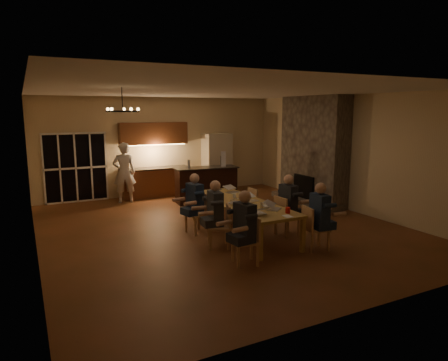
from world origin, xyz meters
TOP-DOWN VIEW (x-y plane):
  - floor at (0.00, 0.00)m, footprint 9.00×9.00m
  - back_wall at (0.00, 4.52)m, footprint 8.00×0.04m
  - left_wall at (-4.02, 0.00)m, footprint 0.04×9.00m
  - right_wall at (4.02, 0.00)m, footprint 0.04×9.00m
  - ceiling at (0.00, 0.00)m, footprint 8.00×9.00m
  - french_doors at (-2.70, 4.47)m, footprint 1.86×0.08m
  - fireplace at (3.70, 1.20)m, footprint 0.58×2.50m
  - kitchenette at (-0.30, 4.20)m, footprint 2.24×0.68m
  - refrigerator at (1.90, 4.15)m, footprint 0.90×0.68m
  - dining_table at (0.19, -0.66)m, footprint 1.10×3.26m
  - bar_island at (0.82, 2.67)m, footprint 1.97×0.87m
  - chair_left_near at (-0.64, -2.25)m, footprint 0.52×0.52m
  - chair_left_mid at (-0.67, -1.23)m, footprint 0.56×0.56m
  - chair_left_far at (-0.66, -0.09)m, footprint 0.53×0.53m
  - chair_right_near at (1.02, -2.22)m, footprint 0.51×0.51m
  - chair_right_mid at (1.07, -1.18)m, footprint 0.47×0.47m
  - chair_right_far at (1.05, -0.03)m, footprint 0.44×0.44m
  - person_left_near at (-0.68, -2.30)m, footprint 0.67×0.67m
  - person_right_near at (1.03, -2.29)m, footprint 0.66×0.66m
  - person_left_mid at (-0.69, -1.13)m, footprint 0.66×0.66m
  - person_right_mid at (1.07, -1.19)m, footprint 0.64×0.64m
  - person_left_far at (-0.71, -0.10)m, footprint 0.71×0.71m
  - standing_person at (-1.41, 3.74)m, footprint 0.74×0.55m
  - chandelier at (-2.34, -0.51)m, footprint 0.63×0.63m
  - laptop_a at (-0.07, -1.74)m, footprint 0.33×0.29m
  - laptop_b at (0.44, -1.57)m, footprint 0.42×0.42m
  - laptop_c at (-0.01, -0.68)m, footprint 0.40×0.38m
  - laptop_d at (0.40, -0.71)m, footprint 0.37×0.34m
  - laptop_e at (0.03, 0.41)m, footprint 0.39×0.36m
  - laptop_f at (0.50, 0.34)m, footprint 0.40×0.38m
  - mug_front at (0.14, -1.03)m, footprint 0.08×0.08m
  - mug_mid at (0.26, -0.19)m, footprint 0.08×0.08m
  - mug_back at (-0.11, 0.17)m, footprint 0.09×0.09m
  - redcup_near at (0.51, -1.95)m, footprint 0.10×0.10m
  - redcup_mid at (-0.23, -0.22)m, footprint 0.10×0.10m
  - can_silver at (0.27, -1.36)m, footprint 0.06×0.06m
  - can_cola at (0.10, 0.77)m, footprint 0.07×0.07m
  - plate_near at (0.49, -1.29)m, footprint 0.28×0.28m
  - plate_left at (-0.07, -1.63)m, footprint 0.28×0.28m
  - plate_far at (0.64, 0.04)m, footprint 0.24×0.24m
  - notepad at (0.35, -2.16)m, footprint 0.17×0.22m
  - bar_bottle at (0.28, 2.71)m, footprint 0.07×0.07m
  - bar_blender at (1.37, 2.58)m, footprint 0.19×0.19m

SIDE VIEW (x-z plane):
  - floor at x=0.00m, z-range 0.00..0.00m
  - dining_table at x=0.19m, z-range 0.00..0.75m
  - chair_left_near at x=-0.64m, z-range 0.00..0.89m
  - chair_left_mid at x=-0.67m, z-range 0.00..0.89m
  - chair_left_far at x=-0.66m, z-range 0.00..0.89m
  - chair_right_near at x=1.02m, z-range 0.00..0.89m
  - chair_right_mid at x=1.07m, z-range 0.00..0.89m
  - chair_right_far at x=1.05m, z-range 0.00..0.89m
  - bar_island at x=0.82m, z-range 0.00..1.08m
  - person_left_near at x=-0.68m, z-range 0.00..1.38m
  - person_right_near at x=1.03m, z-range 0.00..1.38m
  - person_left_mid at x=-0.69m, z-range 0.00..1.38m
  - person_right_mid at x=1.07m, z-range 0.00..1.38m
  - person_left_far at x=-0.71m, z-range 0.00..1.38m
  - notepad at x=0.35m, z-range 0.75..0.76m
  - plate_near at x=0.49m, z-range 0.75..0.77m
  - plate_left at x=-0.07m, z-range 0.75..0.77m
  - plate_far at x=0.64m, z-range 0.75..0.77m
  - mug_front at x=0.14m, z-range 0.75..0.85m
  - mug_mid at x=0.26m, z-range 0.75..0.85m
  - mug_back at x=-0.11m, z-range 0.75..0.85m
  - redcup_near at x=0.51m, z-range 0.75..0.87m
  - redcup_mid at x=-0.23m, z-range 0.75..0.87m
  - can_silver at x=0.27m, z-range 0.75..0.87m
  - can_cola at x=0.10m, z-range 0.75..0.87m
  - laptop_a at x=-0.07m, z-range 0.75..0.98m
  - laptop_b at x=0.44m, z-range 0.75..0.98m
  - laptop_c at x=-0.01m, z-range 0.75..0.98m
  - laptop_d at x=0.40m, z-range 0.75..0.98m
  - laptop_e at x=0.03m, z-range 0.75..0.98m
  - laptop_f at x=0.50m, z-range 0.75..0.98m
  - standing_person at x=-1.41m, z-range 0.00..1.84m
  - refrigerator at x=1.90m, z-range 0.00..2.00m
  - french_doors at x=-2.70m, z-range 0.00..2.10m
  - kitchenette at x=-0.30m, z-range 0.00..2.40m
  - bar_bottle at x=0.28m, z-range 1.08..1.32m
  - bar_blender at x=1.37m, z-range 1.08..1.54m
  - back_wall at x=0.00m, z-range 0.00..3.20m
  - left_wall at x=-4.02m, z-range 0.00..3.20m
  - right_wall at x=4.02m, z-range 0.00..3.20m
  - fireplace at x=3.70m, z-range 0.00..3.20m
  - chandelier at x=-2.34m, z-range 2.73..2.77m
  - ceiling at x=0.00m, z-range 3.20..3.24m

